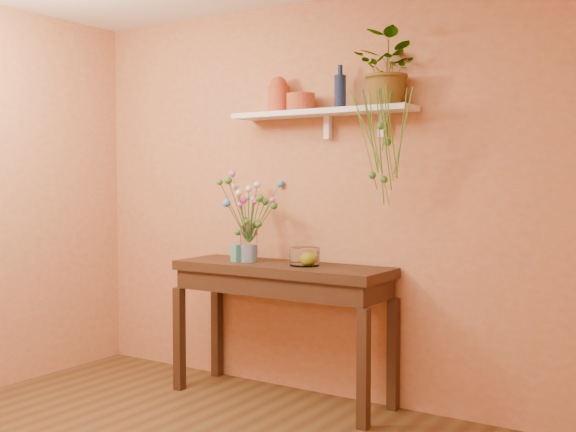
# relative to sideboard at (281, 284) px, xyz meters

# --- Properties ---
(room) EXTENTS (4.04, 4.04, 2.70)m
(room) POSITION_rel_sideboard_xyz_m (0.17, -1.74, 0.57)
(room) COLOR brown
(room) RESTS_ON ground
(sideboard) EXTENTS (1.51, 0.48, 0.92)m
(sideboard) POSITION_rel_sideboard_xyz_m (0.00, 0.00, 0.00)
(sideboard) COLOR #3D2214
(sideboard) RESTS_ON ground
(wall_shelf) EXTENTS (1.30, 0.24, 0.19)m
(wall_shelf) POSITION_rel_sideboard_xyz_m (0.24, 0.14, 1.13)
(wall_shelf) COLOR white
(wall_shelf) RESTS_ON room
(terracotta_jug) EXTENTS (0.17, 0.17, 0.25)m
(terracotta_jug) POSITION_rel_sideboard_xyz_m (-0.13, 0.16, 1.27)
(terracotta_jug) COLOR #BF4E25
(terracotta_jug) RESTS_ON wall_shelf
(terracotta_pot) EXTENTS (0.25, 0.25, 0.12)m
(terracotta_pot) POSITION_rel_sideboard_xyz_m (0.08, 0.12, 1.21)
(terracotta_pot) COLOR #BF4E25
(terracotta_pot) RESTS_ON wall_shelf
(blue_bottle) EXTENTS (0.10, 0.10, 0.28)m
(blue_bottle) POSITION_rel_sideboard_xyz_m (0.36, 0.15, 1.27)
(blue_bottle) COLOR #142040
(blue_bottle) RESTS_ON wall_shelf
(spider_plant) EXTENTS (0.49, 0.46, 0.45)m
(spider_plant) POSITION_rel_sideboard_xyz_m (0.72, 0.13, 1.38)
(spider_plant) COLOR #346621
(spider_plant) RESTS_ON wall_shelf
(plant_fronds) EXTENTS (0.41, 0.31, 0.70)m
(plant_fronds) POSITION_rel_sideboard_xyz_m (0.74, -0.02, 0.90)
(plant_fronds) COLOR #346621
(plant_fronds) RESTS_ON wall_shelf
(glass_vase) EXTENTS (0.12, 0.12, 0.25)m
(glass_vase) POSITION_rel_sideboard_xyz_m (-0.25, -0.02, 0.24)
(glass_vase) COLOR white
(glass_vase) RESTS_ON sideboard
(bouquet) EXTENTS (0.39, 0.47, 0.49)m
(bouquet) POSITION_rel_sideboard_xyz_m (-0.25, -0.02, 0.54)
(bouquet) COLOR #386B28
(bouquet) RESTS_ON glass_vase
(glass_bowl) EXTENTS (0.20, 0.20, 0.12)m
(glass_bowl) POSITION_rel_sideboard_xyz_m (0.18, 0.01, 0.19)
(glass_bowl) COLOR white
(glass_bowl) RESTS_ON sideboard
(lemon) EXTENTS (0.09, 0.09, 0.09)m
(lemon) POSITION_rel_sideboard_xyz_m (0.20, 0.01, 0.18)
(lemon) COLOR yellow
(lemon) RESTS_ON glass_bowl
(carton) EXTENTS (0.07, 0.06, 0.12)m
(carton) POSITION_rel_sideboard_xyz_m (-0.33, -0.07, 0.19)
(carton) COLOR teal
(carton) RESTS_ON sideboard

